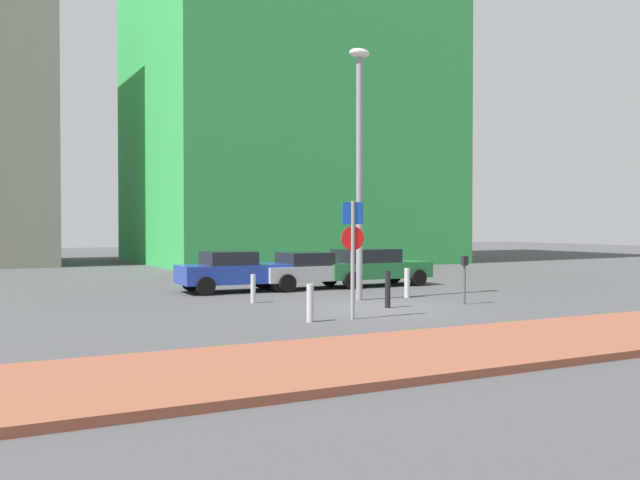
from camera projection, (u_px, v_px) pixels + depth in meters
The scene contains 13 objects.
ground_plane at pixel (378, 308), 19.87m from camera, with size 120.00×120.00×0.00m, color #424244.
sidewalk_brick at pixel (552, 339), 14.08m from camera, with size 40.00×3.85×0.14m, color brown.
parked_car_blue at pixel (234, 271), 24.75m from camera, with size 4.01×2.15×1.43m.
parked_car_silver at pixel (308, 270), 25.91m from camera, with size 4.05×2.01×1.35m.
parked_car_green at pixel (372, 266), 27.15m from camera, with size 4.39×1.96×1.44m.
parking_sign_post at pixel (353, 245), 17.50m from camera, with size 0.60×0.13×2.95m.
parking_meter at pixel (464, 273), 20.86m from camera, with size 0.18×0.14×1.44m.
street_lamp at pixel (359, 154), 21.94m from camera, with size 0.70×0.36×7.86m.
traffic_bollard_near at pixel (407, 283), 22.82m from camera, with size 0.18×0.18×0.96m, color #B7B7BC.
traffic_bollard_mid at pixel (253, 289), 21.20m from camera, with size 0.15×0.15×0.87m, color #B7B7BC.
traffic_bollard_far at pixel (310, 303), 17.03m from camera, with size 0.17×0.17×0.92m, color #B7B7BC.
traffic_bollard_edge at pixel (388, 289), 19.97m from camera, with size 0.16×0.16×1.06m, color black.
building_colorful_midrise at pixel (285, 43), 45.58m from camera, with size 18.17×15.53×28.35m, color green.
Camera 1 is at (-10.63, -16.82, 2.35)m, focal length 39.49 mm.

